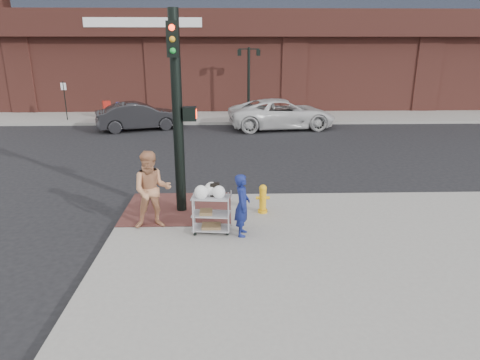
{
  "coord_description": "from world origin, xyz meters",
  "views": [
    {
      "loc": [
        0.74,
        -9.79,
        4.36
      ],
      "look_at": [
        1.02,
        -0.08,
        1.25
      ],
      "focal_mm": 32.0,
      "sensor_mm": 36.0,
      "label": 1
    }
  ],
  "objects_px": {
    "traffic_signal_pole": "(178,109)",
    "fire_hydrant": "(263,198)",
    "minivan_white": "(282,114)",
    "lamp_post": "(249,74)",
    "utility_cart": "(211,211)",
    "sedan_dark": "(139,116)",
    "pedestrian_tan": "(152,190)",
    "woman_blue": "(242,205)"
  },
  "relations": [
    {
      "from": "lamp_post",
      "to": "utility_cart",
      "type": "distance_m",
      "value": 16.82
    },
    {
      "from": "traffic_signal_pole",
      "to": "fire_hydrant",
      "type": "distance_m",
      "value": 3.12
    },
    {
      "from": "traffic_signal_pole",
      "to": "minivan_white",
      "type": "xyz_separation_m",
      "value": [
        4.11,
        12.07,
        -2.05
      ]
    },
    {
      "from": "woman_blue",
      "to": "sedan_dark",
      "type": "distance_m",
      "value": 14.36
    },
    {
      "from": "minivan_white",
      "to": "fire_hydrant",
      "type": "height_order",
      "value": "minivan_white"
    },
    {
      "from": "traffic_signal_pole",
      "to": "woman_blue",
      "type": "xyz_separation_m",
      "value": [
        1.53,
        -1.55,
        -1.95
      ]
    },
    {
      "from": "traffic_signal_pole",
      "to": "lamp_post",
      "type": "bearing_deg",
      "value": 80.76
    },
    {
      "from": "lamp_post",
      "to": "woman_blue",
      "type": "xyz_separation_m",
      "value": [
        -0.95,
        -16.78,
        -1.74
      ]
    },
    {
      "from": "traffic_signal_pole",
      "to": "fire_hydrant",
      "type": "bearing_deg",
      "value": -5.64
    },
    {
      "from": "minivan_white",
      "to": "fire_hydrant",
      "type": "relative_size",
      "value": 7.41
    },
    {
      "from": "minivan_white",
      "to": "woman_blue",
      "type": "bearing_deg",
      "value": 161.46
    },
    {
      "from": "minivan_white",
      "to": "pedestrian_tan",
      "type": "bearing_deg",
      "value": 152.57
    },
    {
      "from": "lamp_post",
      "to": "utility_cart",
      "type": "height_order",
      "value": "lamp_post"
    },
    {
      "from": "sedan_dark",
      "to": "utility_cart",
      "type": "height_order",
      "value": "sedan_dark"
    },
    {
      "from": "traffic_signal_pole",
      "to": "minivan_white",
      "type": "bearing_deg",
      "value": 71.2
    },
    {
      "from": "sedan_dark",
      "to": "pedestrian_tan",
      "type": "bearing_deg",
      "value": 173.06
    },
    {
      "from": "sedan_dark",
      "to": "fire_hydrant",
      "type": "bearing_deg",
      "value": -174.83
    },
    {
      "from": "pedestrian_tan",
      "to": "fire_hydrant",
      "type": "bearing_deg",
      "value": 8.92
    },
    {
      "from": "traffic_signal_pole",
      "to": "minivan_white",
      "type": "distance_m",
      "value": 12.92
    },
    {
      "from": "traffic_signal_pole",
      "to": "utility_cart",
      "type": "distance_m",
      "value": 2.68
    },
    {
      "from": "sedan_dark",
      "to": "utility_cart",
      "type": "bearing_deg",
      "value": 178.31
    },
    {
      "from": "fire_hydrant",
      "to": "minivan_white",
      "type": "bearing_deg",
      "value": 80.73
    },
    {
      "from": "utility_cart",
      "to": "fire_hydrant",
      "type": "distance_m",
      "value": 1.76
    },
    {
      "from": "sedan_dark",
      "to": "utility_cart",
      "type": "distance_m",
      "value": 13.98
    },
    {
      "from": "sedan_dark",
      "to": "minivan_white",
      "type": "bearing_deg",
      "value": -108.23
    },
    {
      "from": "pedestrian_tan",
      "to": "minivan_white",
      "type": "distance_m",
      "value": 13.94
    },
    {
      "from": "fire_hydrant",
      "to": "woman_blue",
      "type": "bearing_deg",
      "value": -113.32
    },
    {
      "from": "sedan_dark",
      "to": "fire_hydrant",
      "type": "relative_size",
      "value": 5.75
    },
    {
      "from": "pedestrian_tan",
      "to": "utility_cart",
      "type": "xyz_separation_m",
      "value": [
        1.39,
        -0.34,
        -0.4
      ]
    },
    {
      "from": "lamp_post",
      "to": "pedestrian_tan",
      "type": "distance_m",
      "value": 16.64
    },
    {
      "from": "woman_blue",
      "to": "fire_hydrant",
      "type": "xyz_separation_m",
      "value": [
        0.58,
        1.34,
        -0.34
      ]
    },
    {
      "from": "sedan_dark",
      "to": "minivan_white",
      "type": "xyz_separation_m",
      "value": [
        7.54,
        0.15,
        0.06
      ]
    },
    {
      "from": "woman_blue",
      "to": "utility_cart",
      "type": "xyz_separation_m",
      "value": [
        -0.72,
        0.15,
        -0.19
      ]
    },
    {
      "from": "traffic_signal_pole",
      "to": "utility_cart",
      "type": "xyz_separation_m",
      "value": [
        0.81,
        -1.4,
        -2.14
      ]
    },
    {
      "from": "pedestrian_tan",
      "to": "traffic_signal_pole",
      "type": "bearing_deg",
      "value": 52.89
    },
    {
      "from": "pedestrian_tan",
      "to": "fire_hydrant",
      "type": "relative_size",
      "value": 2.46
    },
    {
      "from": "pedestrian_tan",
      "to": "sedan_dark",
      "type": "relative_size",
      "value": 0.43
    },
    {
      "from": "woman_blue",
      "to": "sedan_dark",
      "type": "bearing_deg",
      "value": 26.25
    },
    {
      "from": "lamp_post",
      "to": "utility_cart",
      "type": "bearing_deg",
      "value": -95.72
    },
    {
      "from": "utility_cart",
      "to": "fire_hydrant",
      "type": "height_order",
      "value": "utility_cart"
    },
    {
      "from": "traffic_signal_pole",
      "to": "sedan_dark",
      "type": "height_order",
      "value": "traffic_signal_pole"
    },
    {
      "from": "lamp_post",
      "to": "fire_hydrant",
      "type": "bearing_deg",
      "value": -91.38
    }
  ]
}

